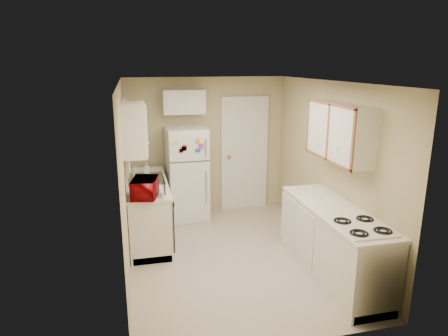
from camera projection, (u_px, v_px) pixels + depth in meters
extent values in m
plane|color=beige|center=(232.00, 256.00, 5.62)|extent=(3.80, 3.80, 0.00)
plane|color=white|center=(233.00, 82.00, 5.01)|extent=(3.80, 3.80, 0.00)
plane|color=tan|center=(125.00, 181.00, 5.01)|extent=(3.80, 3.80, 0.00)
plane|color=tan|center=(329.00, 168.00, 5.62)|extent=(3.80, 3.80, 0.00)
plane|color=tan|center=(206.00, 146.00, 7.10)|extent=(2.80, 2.80, 0.00)
plane|color=tan|center=(286.00, 230.00, 3.53)|extent=(2.80, 2.80, 0.00)
cube|color=silver|center=(148.00, 210.00, 6.11)|extent=(0.60, 1.80, 0.90)
cube|color=black|center=(171.00, 220.00, 5.60)|extent=(0.03, 0.58, 0.72)
cube|color=gray|center=(146.00, 181.00, 6.15)|extent=(0.54, 0.74, 0.16)
imported|color=#92040B|center=(145.00, 186.00, 5.27)|extent=(0.51, 0.34, 0.31)
imported|color=silver|center=(147.00, 167.00, 6.43)|extent=(0.09, 0.09, 0.17)
cube|color=silver|center=(126.00, 135.00, 5.90)|extent=(0.10, 0.98, 1.08)
cube|color=silver|center=(134.00, 130.00, 5.09)|extent=(0.30, 0.45, 0.70)
cube|color=silver|center=(187.00, 174.00, 6.76)|extent=(0.67, 0.66, 1.60)
cube|color=silver|center=(184.00, 102.00, 6.67)|extent=(0.70, 0.30, 0.40)
cube|color=silver|center=(244.00, 154.00, 7.26)|extent=(0.86, 0.06, 2.08)
cube|color=silver|center=(333.00, 243.00, 4.99)|extent=(0.60, 2.00, 0.90)
cube|color=silver|center=(358.00, 269.00, 4.46)|extent=(0.54, 0.66, 0.79)
cube|color=silver|center=(340.00, 132.00, 4.97)|extent=(0.30, 1.20, 0.70)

